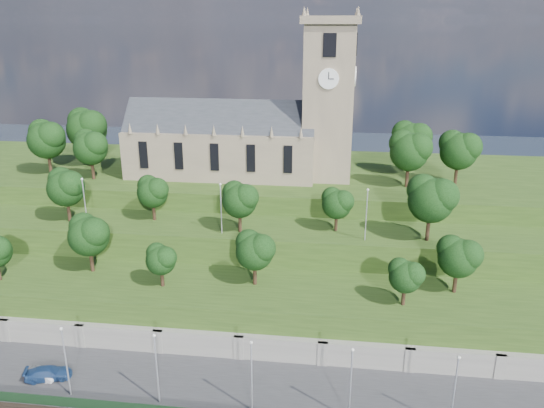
# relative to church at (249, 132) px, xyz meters

# --- Properties ---
(promenade) EXTENTS (160.00, 12.00, 2.00)m
(promenade) POSITION_rel_church_xyz_m (-0.79, -39.98, -21.52)
(promenade) COLOR #2D2D30
(promenade) RESTS_ON ground
(retaining_wall) EXTENTS (160.00, 2.10, 5.00)m
(retaining_wall) POSITION_rel_church_xyz_m (-0.79, -34.01, -20.02)
(retaining_wall) COLOR slate
(retaining_wall) RESTS_ON ground
(embankment_lower) EXTENTS (160.00, 12.00, 8.00)m
(embankment_lower) POSITION_rel_church_xyz_m (-0.79, -27.98, -18.52)
(embankment_lower) COLOR #263E14
(embankment_lower) RESTS_ON ground
(embankment_upper) EXTENTS (160.00, 10.00, 12.00)m
(embankment_upper) POSITION_rel_church_xyz_m (-0.79, -16.98, -16.52)
(embankment_upper) COLOR #263E14
(embankment_upper) RESTS_ON ground
(hilltop) EXTENTS (160.00, 32.00, 15.00)m
(hilltop) POSITION_rel_church_xyz_m (-0.79, 4.02, -15.02)
(hilltop) COLOR #263E14
(hilltop) RESTS_ON ground
(church) EXTENTS (38.60, 12.35, 27.60)m
(church) POSITION_rel_church_xyz_m (0.00, 0.00, 0.00)
(church) COLOR #71634F
(church) RESTS_ON hilltop
(trees_lower) EXTENTS (64.26, 8.89, 8.15)m
(trees_lower) POSITION_rel_church_xyz_m (0.41, -27.40, -9.66)
(trees_lower) COLOR black
(trees_lower) RESTS_ON embankment_lower
(trees_upper) EXTENTS (58.56, 8.36, 9.15)m
(trees_upper) POSITION_rel_church_xyz_m (3.94, -18.10, -5.12)
(trees_upper) COLOR black
(trees_upper) RESTS_ON embankment_upper
(trees_hilltop) EXTENTS (75.90, 15.92, 10.66)m
(trees_hilltop) POSITION_rel_church_xyz_m (-3.04, -1.19, -1.06)
(trees_hilltop) COLOR black
(trees_hilltop) RESTS_ON hilltop
(lamp_posts_promenade) EXTENTS (60.36, 0.36, 8.41)m
(lamp_posts_promenade) POSITION_rel_church_xyz_m (-2.79, -43.48, -15.70)
(lamp_posts_promenade) COLOR #B2B2B7
(lamp_posts_promenade) RESTS_ON promenade
(lamp_posts_upper) EXTENTS (40.36, 0.36, 7.44)m
(lamp_posts_upper) POSITION_rel_church_xyz_m (-0.79, -19.98, -6.20)
(lamp_posts_upper) COLOR #B2B2B7
(lamp_posts_upper) RESTS_ON embankment_upper
(car_middle) EXTENTS (3.81, 2.08, 1.19)m
(car_middle) POSITION_rel_church_xyz_m (-17.28, -41.35, -19.93)
(car_middle) COLOR #A9A8AD
(car_middle) RESTS_ON promenade
(car_right) EXTENTS (5.44, 3.47, 1.47)m
(car_right) POSITION_rel_church_xyz_m (-16.52, -41.25, -19.79)
(car_right) COLOR navy
(car_right) RESTS_ON promenade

